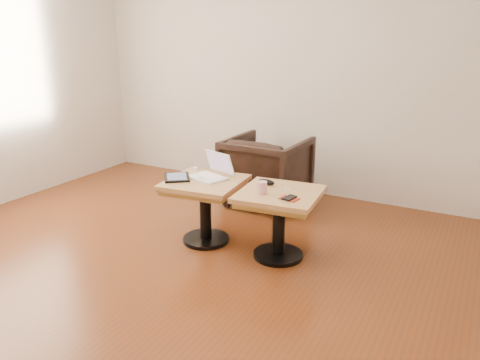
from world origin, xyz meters
The scene contains 11 objects.
room_shell centered at (0.00, 0.00, 1.35)m, with size 4.52×4.52×2.71m.
side_table_left centered at (0.08, 0.62, 0.40)m, with size 0.65×0.65×0.54m.
side_table_right centered at (0.73, 0.64, 0.40)m, with size 0.65×0.65×0.54m.
laptop centered at (0.09, 0.71, 0.58)m, with size 0.37×0.35×0.21m.
tablet centered at (-0.15, 0.55, 0.55)m, with size 0.31×0.32×0.02m.
charging_adapter centered at (-0.16, 0.83, 0.55)m, with size 0.04×0.04×0.02m, color white.
glasses_case centered at (0.57, 0.75, 0.56)m, with size 0.14×0.06×0.05m, color black.
striped_cup centered at (0.63, 0.54, 0.58)m, with size 0.07×0.07×0.09m, color #C95563.
earbuds_tangle centered at (0.76, 0.72, 0.54)m, with size 0.07×0.05×0.01m.
phone_on_sleeve centered at (0.86, 0.52, 0.54)m, with size 0.14×0.13×0.02m.
armchair centered at (0.13, 1.70, 0.35)m, with size 0.75×0.77×0.70m, color black.
Camera 1 is at (2.05, -2.42, 1.67)m, focal length 35.00 mm.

